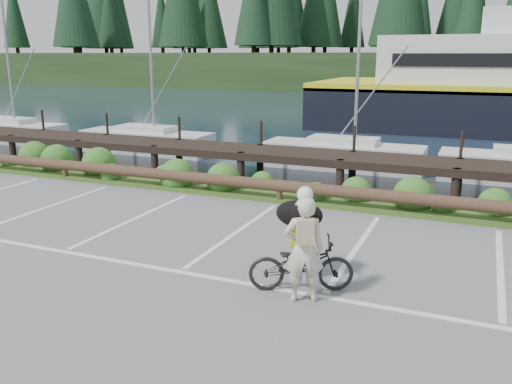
% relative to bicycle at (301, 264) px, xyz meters
% --- Properties ---
extents(ground, '(72.00, 72.00, 0.00)m').
position_rel_bicycle_xyz_m(ground, '(-2.19, 0.28, -0.44)').
color(ground, '#5F5F62').
extents(harbor_backdrop, '(170.00, 160.00, 30.00)m').
position_rel_bicycle_xyz_m(harbor_backdrop, '(-1.78, 78.70, -0.44)').
color(harbor_backdrop, '#172537').
rests_on(harbor_backdrop, ground).
extents(vegetation_strip, '(34.00, 1.60, 0.10)m').
position_rel_bicycle_xyz_m(vegetation_strip, '(-2.19, 5.58, -0.39)').
color(vegetation_strip, '#3D5B21').
rests_on(vegetation_strip, ground).
extents(log_rail, '(32.00, 0.30, 0.60)m').
position_rel_bicycle_xyz_m(log_rail, '(-2.19, 4.88, -0.44)').
color(log_rail, '#443021').
rests_on(log_rail, ground).
extents(bicycle, '(1.78, 1.20, 0.89)m').
position_rel_bicycle_xyz_m(bicycle, '(0.00, 0.00, 0.00)').
color(bicycle, black).
rests_on(bicycle, ground).
extents(cyclist, '(0.72, 0.61, 1.69)m').
position_rel_bicycle_xyz_m(cyclist, '(0.15, -0.36, 0.40)').
color(cyclist, beige).
rests_on(cyclist, ground).
extents(dog, '(0.69, 0.91, 0.47)m').
position_rel_bicycle_xyz_m(dog, '(-0.21, 0.50, 0.68)').
color(dog, black).
rests_on(dog, bicycle).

